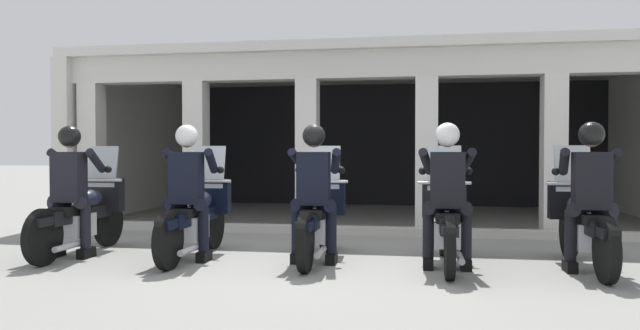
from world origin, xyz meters
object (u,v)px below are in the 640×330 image
Objects in this scene: motorcycle_far_left at (84,213)px; motorcycle_left at (197,215)px; police_officer_right at (447,183)px; police_officer_center at (314,181)px; motorcycle_far_right at (583,222)px; motorcycle_center at (318,217)px; police_officer_left at (187,180)px; motorcycle_right at (446,220)px; police_officer_far_left at (71,180)px; police_officer_far_right at (591,184)px.

motorcycle_far_left is 1.00× the size of motorcycle_left.
police_officer_right reaches higher than motorcycle_far_left.
police_officer_center and police_officer_right have the same top height.
motorcycle_far_right is at bearing 6.25° from police_officer_right.
motorcycle_far_left is at bearing 172.72° from motorcycle_center.
police_officer_left reaches higher than motorcycle_right.
motorcycle_left and motorcycle_far_right have the same top height.
police_officer_far_left and police_officer_right have the same top height.
police_officer_left is 4.43m from police_officer_far_right.
motorcycle_left is at bearing 8.04° from police_officer_far_left.
police_officer_left is at bearing -179.14° from motorcycle_far_right.
police_officer_far_left reaches higher than motorcycle_far_right.
police_officer_center is at bearing 175.65° from police_officer_far_right.
motorcycle_left is 1.29× the size of police_officer_far_right.
police_officer_far_left is 2.96m from police_officer_center.
police_officer_center is 3.00m from motorcycle_far_right.
motorcycle_right is at bearing 178.88° from motorcycle_far_right.
police_officer_left reaches higher than motorcycle_center.
motorcycle_right is at bearing 167.93° from police_officer_far_right.
police_officer_center is at bearing -0.96° from police_officer_far_left.
police_officer_far_left and police_officer_center have the same top height.
police_officer_center is (2.95, -0.17, 0.44)m from motorcycle_far_left.
motorcycle_left is 1.00× the size of motorcycle_center.
police_officer_center is 1.00× the size of police_officer_right.
police_officer_left is 1.48m from police_officer_center.
police_officer_right is at bearing -97.38° from motorcycle_right.
motorcycle_far_left is 2.96m from motorcycle_center.
motorcycle_left is 2.95m from motorcycle_right.
police_officer_right is 1.58m from motorcycle_far_right.
police_officer_far_left is 5.94m from motorcycle_far_right.
motorcycle_far_right is at bearing 2.57° from motorcycle_left.
motorcycle_left is at bearing 173.53° from police_officer_far_right.
motorcycle_far_right is (5.91, 0.08, 0.00)m from motorcycle_far_left.
police_officer_right and police_officer_far_right have the same top height.
motorcycle_center is (2.95, 0.11, 0.00)m from motorcycle_far_left.
motorcycle_far_right is (4.43, 0.07, 0.00)m from motorcycle_left.
motorcycle_left is at bearing 167.51° from police_officer_right.
police_officer_center is 1.48m from police_officer_right.
police_officer_far_right is (4.43, -0.21, 0.44)m from motorcycle_left.
motorcycle_far_left is at bearing 169.42° from police_officer_right.
motorcycle_far_right is 0.52m from police_officer_far_right.
police_officer_right is at bearing -2.97° from police_officer_far_left.
police_officer_far_right reaches higher than motorcycle_far_right.
police_officer_left is at bearing -174.78° from motorcycle_center.
police_officer_far_right reaches higher than motorcycle_far_left.
police_officer_right is at bearing -6.64° from motorcycle_far_left.
motorcycle_far_left is 1.00× the size of motorcycle_far_right.
motorcycle_center is 1.29× the size of police_officer_far_right.
motorcycle_right is (2.95, 0.29, -0.44)m from police_officer_left.
police_officer_far_right reaches higher than motorcycle_center.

